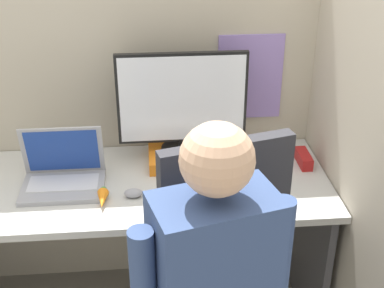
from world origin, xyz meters
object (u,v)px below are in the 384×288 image
(paper_box, at_px, (183,155))
(stapler, at_px, (304,159))
(monitor, at_px, (182,102))
(carrot_toy, at_px, (102,199))
(laptop, at_px, (63,176))

(paper_box, bearing_deg, stapler, -8.60)
(monitor, bearing_deg, stapler, -8.91)
(paper_box, xyz_separation_m, carrot_toy, (-0.33, -0.32, -0.00))
(laptop, bearing_deg, carrot_toy, -41.79)
(carrot_toy, bearing_deg, laptop, 138.21)
(stapler, xyz_separation_m, carrot_toy, (-0.85, -0.24, -0.00))
(laptop, relative_size, stapler, 2.33)
(paper_box, relative_size, carrot_toy, 2.36)
(monitor, distance_m, stapler, 0.58)
(monitor, xyz_separation_m, carrot_toy, (-0.33, -0.32, -0.25))
(paper_box, relative_size, monitor, 0.55)
(carrot_toy, bearing_deg, monitor, 43.93)
(stapler, distance_m, carrot_toy, 0.88)
(laptop, bearing_deg, paper_box, 18.87)
(paper_box, bearing_deg, monitor, 90.00)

